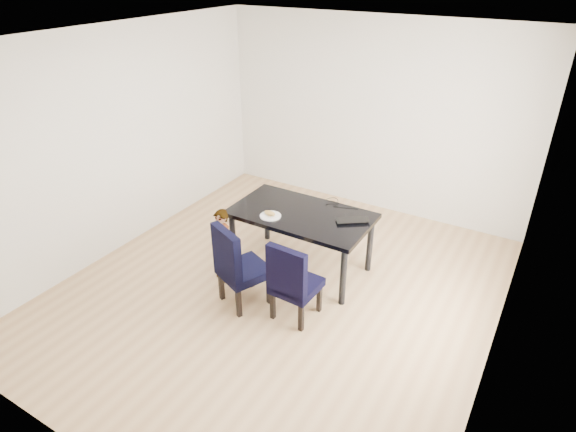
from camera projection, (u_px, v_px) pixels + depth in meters
The scene contains 14 objects.
floor at pixel (279, 289), 5.47m from camera, with size 4.50×5.00×0.01m, color tan.
ceiling at pixel (276, 38), 4.18m from camera, with size 4.50×5.00×0.01m, color white.
wall_back at pixel (372, 117), 6.72m from camera, with size 4.50×0.01×2.70m, color white.
wall_front at pixel (62, 326), 2.93m from camera, with size 4.50×0.01×2.70m, color silver.
wall_left at pixel (120, 141), 5.84m from camera, with size 0.01×5.00×2.70m, color white.
wall_right at pixel (519, 240), 3.82m from camera, with size 0.01×5.00×2.70m, color white.
dining_table at pixel (301, 241), 5.67m from camera, with size 1.60×0.90×0.75m, color black.
chair_left at pixel (244, 264), 5.06m from camera, with size 0.46×0.48×0.95m, color black.
chair_right at pixel (296, 279), 4.87m from camera, with size 0.44×0.45×0.91m, color black.
child at pixel (222, 246), 5.44m from camera, with size 0.33×0.21×0.89m, color orange.
plate at pixel (270, 216), 5.41m from camera, with size 0.24×0.24×0.01m, color silver.
sandwich at pixel (270, 213), 5.40m from camera, with size 0.14×0.07×0.06m, color #A67F3B.
laptop at pixel (352, 218), 5.35m from camera, with size 0.37×0.24×0.03m, color black.
cable_tangle at pixel (332, 205), 5.66m from camera, with size 0.15×0.15×0.01m, color black.
Camera 1 is at (2.34, -3.74, 3.34)m, focal length 30.00 mm.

